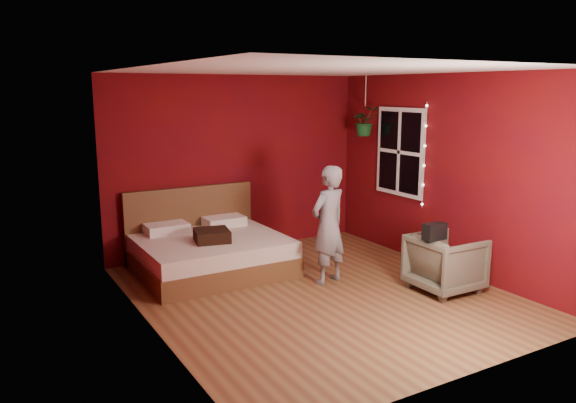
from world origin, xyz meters
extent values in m
plane|color=brown|center=(0.00, 0.00, 0.00)|extent=(4.50, 4.50, 0.00)
cube|color=#6A0D0B|center=(0.00, 2.26, 1.30)|extent=(4.00, 0.02, 2.60)
cube|color=#6A0D0B|center=(0.00, -2.26, 1.30)|extent=(4.00, 0.02, 2.60)
cube|color=#6A0D0B|center=(-2.01, 0.00, 1.30)|extent=(0.02, 4.50, 2.60)
cube|color=#6A0D0B|center=(2.01, 0.00, 1.30)|extent=(0.02, 4.50, 2.60)
cube|color=white|center=(0.00, 0.00, 2.61)|extent=(4.00, 4.50, 0.02)
cube|color=white|center=(1.97, 0.90, 1.50)|extent=(0.04, 0.97, 1.27)
cube|color=black|center=(1.96, 0.90, 1.50)|extent=(0.02, 0.85, 1.15)
cube|color=white|center=(1.95, 0.90, 1.50)|extent=(0.03, 0.05, 1.15)
cube|color=white|center=(1.95, 0.90, 1.50)|extent=(0.03, 0.85, 0.05)
cylinder|color=silver|center=(1.94, 0.38, 1.50)|extent=(0.01, 0.01, 1.45)
sphere|color=#FFF2CC|center=(1.94, 0.38, 0.83)|extent=(0.04, 0.04, 0.04)
sphere|color=#FFF2CC|center=(1.94, 0.38, 1.09)|extent=(0.04, 0.04, 0.04)
sphere|color=#FFF2CC|center=(1.94, 0.38, 1.36)|extent=(0.04, 0.04, 0.04)
sphere|color=#FFF2CC|center=(1.94, 0.38, 1.63)|extent=(0.04, 0.04, 0.04)
sphere|color=#FFF2CC|center=(1.94, 0.38, 1.90)|extent=(0.04, 0.04, 0.04)
sphere|color=#FFF2CC|center=(1.94, 0.38, 2.17)|extent=(0.04, 0.04, 0.04)
cube|color=brown|center=(-0.79, 1.40, 0.13)|extent=(1.89, 1.60, 0.26)
cube|color=beige|center=(-0.79, 1.40, 0.37)|extent=(1.85, 1.57, 0.21)
cube|color=brown|center=(-0.79, 2.16, 0.52)|extent=(1.89, 0.08, 1.04)
cube|color=white|center=(-1.21, 1.94, 0.54)|extent=(0.57, 0.36, 0.13)
cube|color=white|center=(-0.37, 1.94, 0.54)|extent=(0.57, 0.36, 0.13)
imported|color=slate|center=(0.32, 0.30, 0.74)|extent=(0.61, 0.47, 1.48)
imported|color=#64634F|center=(1.37, -0.65, 0.34)|extent=(0.77, 0.75, 0.69)
cube|color=black|center=(1.10, -0.72, 0.79)|extent=(0.27, 0.14, 0.19)
cube|color=black|center=(-0.84, 1.24, 0.55)|extent=(0.51, 0.51, 0.15)
cylinder|color=silver|center=(1.77, 1.49, 2.37)|extent=(0.01, 0.01, 0.46)
imported|color=#185621|center=(1.77, 1.49, 1.92)|extent=(0.48, 0.45, 0.44)
camera|label=1|loc=(-3.50, -5.28, 2.39)|focal=35.00mm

